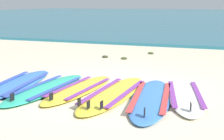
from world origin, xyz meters
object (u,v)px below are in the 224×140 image
(surfboard_3, at_px, (114,93))
(surfboard_5, at_px, (185,95))
(surfboard_1, at_px, (46,88))
(surfboard_0, at_px, (16,84))
(surfboard_4, at_px, (151,98))
(surfboard_2, at_px, (79,89))

(surfboard_3, xyz_separation_m, surfboard_5, (1.11, 0.29, -0.00))
(surfboard_1, distance_m, surfboard_5, 2.34)
(surfboard_1, relative_size, surfboard_3, 0.95)
(surfboard_0, bearing_deg, surfboard_5, 6.08)
(surfboard_0, bearing_deg, surfboard_1, -6.03)
(surfboard_1, height_order, surfboard_4, same)
(surfboard_0, relative_size, surfboard_3, 1.04)
(surfboard_2, relative_size, surfboard_5, 0.96)
(surfboard_3, bearing_deg, surfboard_5, 14.48)
(surfboard_1, relative_size, surfboard_2, 1.07)
(surfboard_2, bearing_deg, surfboard_4, -5.05)
(surfboard_1, height_order, surfboard_5, same)
(surfboard_0, bearing_deg, surfboard_2, 4.39)
(surfboard_3, bearing_deg, surfboard_2, 174.58)
(surfboard_5, bearing_deg, surfboard_3, -165.52)
(surfboard_1, xyz_separation_m, surfboard_3, (1.20, 0.10, 0.00))
(surfboard_3, relative_size, surfboard_5, 1.08)
(surfboard_5, bearing_deg, surfboard_4, -144.28)
(surfboard_4, relative_size, surfboard_5, 1.10)
(surfboard_0, xyz_separation_m, surfboard_2, (1.22, 0.09, 0.00))
(surfboard_0, relative_size, surfboard_1, 1.10)
(surfboard_1, distance_m, surfboard_4, 1.84)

